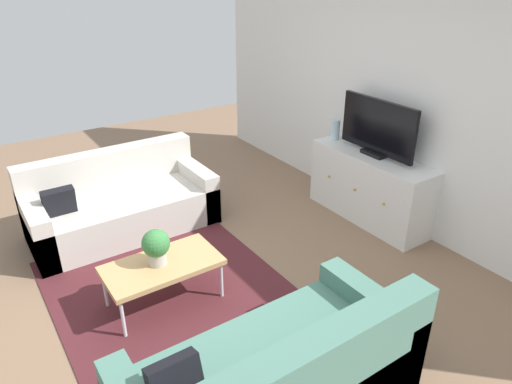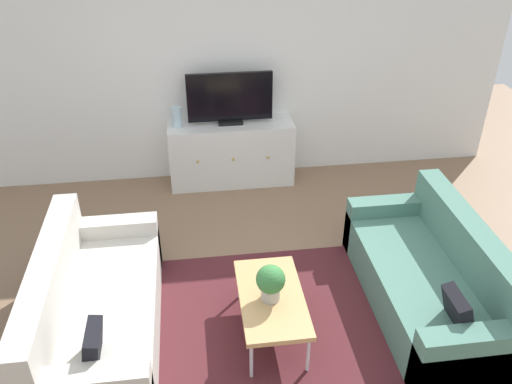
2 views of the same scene
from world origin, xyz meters
TOP-DOWN VIEW (x-y plane):
  - ground_plane at (0.00, 0.00)m, footprint 10.00×10.00m
  - wall_back at (0.00, 2.55)m, footprint 6.40×0.12m
  - area_rug at (0.00, -0.15)m, footprint 2.50×1.90m
  - couch_left_side at (-1.44, -0.10)m, footprint 0.88×1.89m
  - coffee_table at (-0.00, -0.24)m, footprint 0.51×0.95m
  - potted_plant at (-0.01, -0.27)m, footprint 0.23×0.23m
  - tv_console at (-0.09, 2.27)m, footprint 1.46×0.47m
  - flat_screen_tv at (-0.09, 2.29)m, footprint 0.97×0.16m
  - glass_vase at (-0.70, 2.27)m, footprint 0.11×0.11m

SIDE VIEW (x-z plane):
  - ground_plane at x=0.00m, z-range 0.00..0.00m
  - area_rug at x=0.00m, z-range 0.00..0.01m
  - couch_left_side at x=-1.44m, z-range -0.14..0.68m
  - coffee_table at x=0.00m, z-range 0.17..0.57m
  - tv_console at x=-0.09m, z-range 0.00..0.76m
  - potted_plant at x=-0.01m, z-range 0.41..0.73m
  - glass_vase at x=-0.70m, z-range 0.76..1.00m
  - flat_screen_tv at x=-0.09m, z-range 0.76..1.36m
  - wall_back at x=0.00m, z-range 0.00..2.70m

